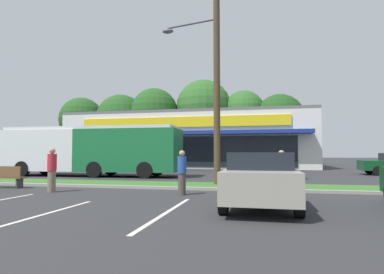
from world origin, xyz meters
TOP-DOWN VIEW (x-y plane):
  - grass_median at (0.00, 14.00)m, footprint 56.00×2.20m
  - curb_lip at (0.00, 12.78)m, footprint 56.00×0.24m
  - parking_stripe_1 at (0.03, 6.60)m, footprint 0.12×4.80m
  - parking_stripe_2 at (2.92, 7.76)m, footprint 0.12×4.80m
  - storefront_building at (-2.43, 36.25)m, footprint 26.09×13.83m
  - tree_far_left at (-21.13, 43.03)m, footprint 6.53×6.53m
  - tree_left at (-15.16, 43.93)m, footprint 7.40×7.40m
  - tree_mid_left at (-9.71, 43.34)m, footprint 6.72×6.72m
  - tree_mid at (-2.81, 45.07)m, footprint 7.90×7.90m
  - tree_mid_right at (2.93, 45.51)m, footprint 5.94×5.94m
  - tree_right at (7.83, 45.14)m, footprint 6.77×6.77m
  - utility_pole at (3.20, 14.32)m, footprint 3.15×2.37m
  - city_bus at (-5.76, 19.11)m, footprint 12.05×2.87m
  - bus_stop_bench at (-5.57, 11.77)m, footprint 1.60×0.45m
  - car_1 at (5.26, 9.03)m, footprint 1.99×4.23m
  - car_5 at (-14.71, 24.00)m, footprint 4.48×1.88m
  - pedestrian_by_pole at (-2.69, 10.87)m, footprint 0.35×0.35m
  - pedestrian_mid at (2.47, 11.13)m, footprint 0.33×0.33m
  - pedestrian_far at (6.03, 12.29)m, footprint 0.33×0.33m

SIDE VIEW (x-z plane):
  - parking_stripe_1 at x=0.03m, z-range 0.00..0.01m
  - parking_stripe_2 at x=2.92m, z-range 0.00..0.01m
  - grass_median at x=0.00m, z-range 0.00..0.12m
  - curb_lip at x=0.00m, z-range 0.00..0.12m
  - bus_stop_bench at x=-5.57m, z-range 0.03..0.98m
  - car_5 at x=-14.71m, z-range 0.02..1.55m
  - car_1 at x=5.26m, z-range 0.03..1.56m
  - pedestrian_mid at x=2.47m, z-range 0.00..1.62m
  - pedestrian_far at x=6.03m, z-range 0.00..1.63m
  - pedestrian_by_pole at x=-2.69m, z-range 0.00..1.72m
  - city_bus at x=-5.76m, z-range 0.14..3.39m
  - storefront_building at x=-2.43m, z-range 0.00..5.89m
  - utility_pole at x=3.20m, z-range 0.35..11.12m
  - tree_right at x=7.83m, z-range 1.44..11.11m
  - tree_left at x=-15.16m, z-range 1.43..11.70m
  - tree_far_left at x=-21.13m, z-range 1.67..11.58m
  - tree_mid_right at x=2.93m, z-range 2.23..12.68m
  - tree_mid_left at x=-9.71m, z-range 2.06..12.94m
  - tree_mid at x=-2.81m, z-range 2.12..14.28m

